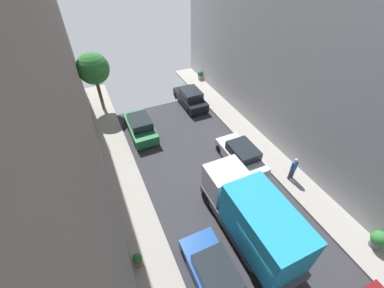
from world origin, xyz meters
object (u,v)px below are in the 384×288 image
Objects in this scene: parked_car_left_3 at (215,276)px; potted_plant_0 at (379,239)px; delivery_truck at (252,218)px; potted_plant_1 at (200,75)px; parked_car_left_4 at (140,127)px; pedestrian at (293,168)px; parked_car_right_3 at (190,98)px; parked_car_right_2 at (241,156)px; potted_plant_2 at (138,260)px; street_tree_0 at (93,69)px.

potted_plant_0 is (8.27, -1.89, 0.02)m from parked_car_left_3.
delivery_truck is at bearing 25.38° from parked_car_left_3.
parked_car_left_3 is 20.62m from potted_plant_1.
delivery_truck reaches higher than parked_car_left_3.
pedestrian is (7.51, -8.76, 0.35)m from parked_car_left_4.
parked_car_right_2 is at bearing -90.00° from parked_car_right_3.
parked_car_right_2 is 5.66m from delivery_truck.
parked_car_right_3 is at bearing 78.56° from delivery_truck.
parked_car_left_4 is 8.16m from parked_car_right_2.
potted_plant_2 is (-8.36, -12.41, -0.15)m from parked_car_right_3.
delivery_truck is at bearing -76.19° from parked_car_left_4.
parked_car_right_3 is 2.44× the size of pedestrian.
parked_car_right_2 is 5.28× the size of potted_plant_2.
street_tree_0 is 4.75× the size of potted_plant_0.
parked_car_right_3 is at bearing 100.75° from pedestrian.
parked_car_left_4 is 11.55m from pedestrian.
parked_car_right_2 is at bearing -103.45° from potted_plant_1.
potted_plant_0 is (5.57, -3.17, -1.04)m from delivery_truck.
parked_car_right_3 is 11.33m from pedestrian.
parked_car_left_3 is at bearing -131.31° from parked_car_right_2.
parked_car_left_3 is 2.44× the size of pedestrian.
parked_car_left_3 is 3.17m from delivery_truck.
delivery_truck is at bearing -101.44° from parked_car_right_3.
parked_car_right_3 reaches higher than potted_plant_1.
street_tree_0 is at bearing 161.11° from parked_car_right_3.
potted_plant_2 is at bearing -154.86° from parked_car_right_2.
parked_car_right_3 is at bearing 56.02° from potted_plant_2.
pedestrian is 10.57m from potted_plant_2.
parked_car_left_3 is at bearing -154.62° from delivery_truck.
parked_car_right_3 is at bearing 23.65° from parked_car_left_4.
parked_car_left_4 reaches higher than potted_plant_0.
parked_car_right_2 is (5.40, -6.12, 0.00)m from parked_car_left_4.
potted_plant_1 is (0.92, 15.31, -0.45)m from pedestrian.
potted_plant_1 is (3.03, 12.67, -0.10)m from parked_car_right_2.
pedestrian is 16.98m from street_tree_0.
parked_car_left_4 is at bearing 73.56° from potted_plant_2.
parked_car_left_3 is 17.62m from street_tree_0.
parked_car_right_2 is 13.74m from street_tree_0.
delivery_truck is 7.54× the size of potted_plant_1.
potted_plant_2 is at bearing -173.01° from pedestrian.
street_tree_0 is at bearing 97.01° from parked_car_left_3.
delivery_truck reaches higher than pedestrian.
parked_car_left_3 and parked_car_right_3 have the same top height.
parked_car_left_4 is 4.80× the size of potted_plant_1.
parked_car_left_4 is 1.00× the size of parked_car_right_2.
parked_car_right_3 is 0.83× the size of street_tree_0.
potted_plant_0 is at bearing -61.46° from street_tree_0.
parked_car_left_4 is 10.47m from potted_plant_2.
street_tree_0 is (-4.82, 15.92, 2.11)m from delivery_truck.
parked_car_right_3 is at bearing 99.85° from potted_plant_0.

